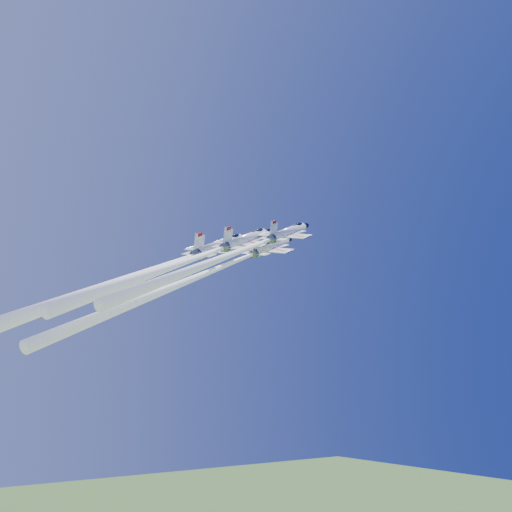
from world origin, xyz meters
TOP-DOWN VIEW (x-y plane):
  - jet_lead at (-13.47, -5.05)m, footprint 41.17×22.61m
  - jet_left at (-19.02, -0.66)m, footprint 39.13×21.34m
  - jet_right at (-11.98, -11.71)m, footprint 35.01×19.16m
  - jet_slot at (-17.25, -8.10)m, footprint 34.46×18.80m

SIDE VIEW (x-z plane):
  - jet_lead at x=-13.47m, z-range 53.18..96.30m
  - jet_left at x=-19.02m, z-range 57.74..93.88m
  - jet_slot at x=-17.25m, z-range 60.11..92.06m
  - jet_right at x=-11.98m, z-range 59.83..94.30m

